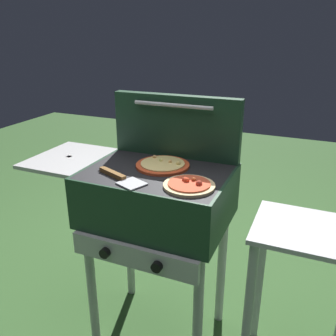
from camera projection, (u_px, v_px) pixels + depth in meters
name	position (u px, v px, depth m)	size (l,w,h in m)	color
ground_plane	(159.00, 327.00, 1.93)	(8.00, 8.00, 0.00)	#38602D
grill	(155.00, 200.00, 1.66)	(0.96, 0.53, 0.90)	#193823
grill_lid_open	(176.00, 126.00, 1.73)	(0.63, 0.09, 0.30)	#193823
pizza_cheese	(162.00, 165.00, 1.65)	(0.24, 0.24, 0.03)	#C64723
pizza_pepperoni	(189.00, 185.00, 1.43)	(0.21, 0.21, 0.03)	beige
spatula	(120.00, 178.00, 1.51)	(0.26, 0.15, 0.02)	#B7BABF
prep_table	(304.00, 275.00, 1.49)	(0.44, 0.36, 0.76)	#B2B2B7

